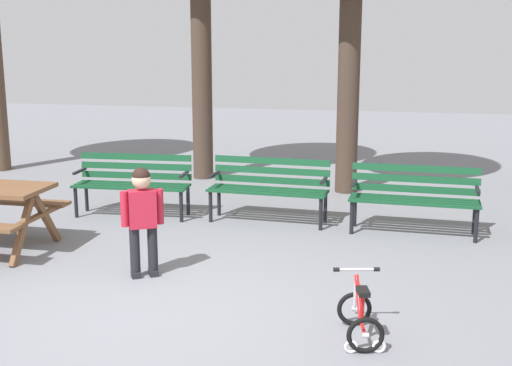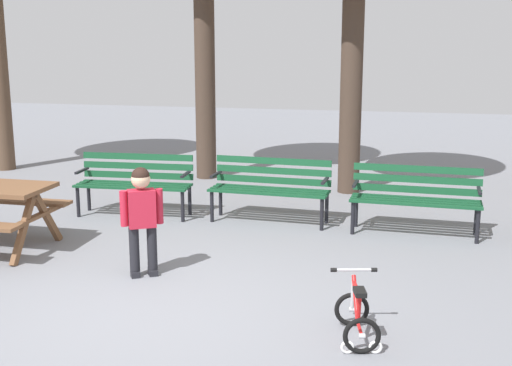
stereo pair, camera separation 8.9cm
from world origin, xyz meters
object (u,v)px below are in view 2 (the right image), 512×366
(park_bench_left, at_px, (271,184))
(park_bench_right, at_px, (416,194))
(park_bench_far_left, at_px, (135,179))
(kids_bicycle, at_px, (357,316))
(child_standing, at_px, (142,212))

(park_bench_left, distance_m, park_bench_right, 1.90)
(park_bench_far_left, xyz_separation_m, kids_bicycle, (3.35, -3.29, -0.31))
(park_bench_far_left, relative_size, child_standing, 1.41)
(child_standing, xyz_separation_m, kids_bicycle, (2.29, -1.01, -0.48))
(park_bench_left, height_order, park_bench_right, same)
(park_bench_left, height_order, child_standing, child_standing)
(park_bench_far_left, bearing_deg, park_bench_left, 3.00)
(park_bench_left, distance_m, child_standing, 2.53)
(kids_bicycle, bearing_deg, park_bench_far_left, 135.51)
(kids_bicycle, bearing_deg, park_bench_right, 82.03)
(park_bench_far_left, bearing_deg, park_bench_right, -0.68)
(park_bench_left, xyz_separation_m, kids_bicycle, (1.44, -3.39, -0.31))
(park_bench_far_left, relative_size, park_bench_right, 1.01)
(park_bench_far_left, bearing_deg, child_standing, -64.89)
(park_bench_left, bearing_deg, park_bench_far_left, -177.00)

